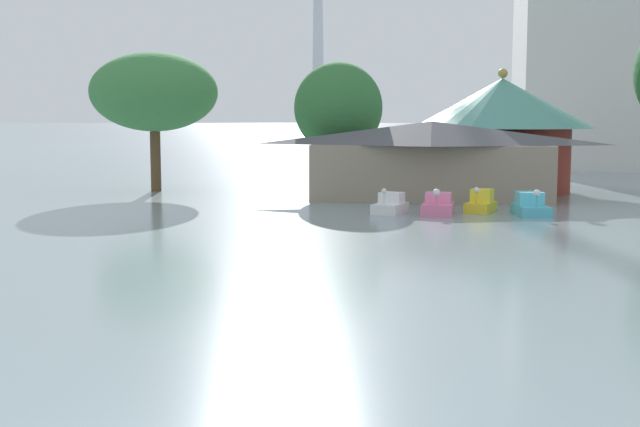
{
  "coord_description": "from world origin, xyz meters",
  "views": [
    {
      "loc": [
        4.53,
        -10.25,
        5.29
      ],
      "look_at": [
        0.11,
        20.38,
        1.68
      ],
      "focal_mm": 45.75,
      "sensor_mm": 36.0,
      "label": 1
    }
  ],
  "objects_px": {
    "pedal_boat_cyan": "(531,206)",
    "shoreline_tree_tall_left": "(154,92)",
    "boathouse": "(431,159)",
    "pedal_boat_white": "(390,205)",
    "pedal_boat_pink": "(438,206)",
    "shoreline_tree_mid": "(338,108)",
    "green_roof_pavilion": "(501,127)",
    "pedal_boat_yellow": "(481,203)"
  },
  "relations": [
    {
      "from": "pedal_boat_white",
      "to": "pedal_boat_pink",
      "type": "height_order",
      "value": "pedal_boat_pink"
    },
    {
      "from": "pedal_boat_pink",
      "to": "shoreline_tree_mid",
      "type": "distance_m",
      "value": 15.39
    },
    {
      "from": "pedal_boat_yellow",
      "to": "shoreline_tree_tall_left",
      "type": "bearing_deg",
      "value": -96.07
    },
    {
      "from": "pedal_boat_cyan",
      "to": "boathouse",
      "type": "height_order",
      "value": "boathouse"
    },
    {
      "from": "pedal_boat_pink",
      "to": "pedal_boat_cyan",
      "type": "bearing_deg",
      "value": 100.37
    },
    {
      "from": "green_roof_pavilion",
      "to": "pedal_boat_white",
      "type": "bearing_deg",
      "value": -115.6
    },
    {
      "from": "pedal_boat_cyan",
      "to": "shoreline_tree_tall_left",
      "type": "bearing_deg",
      "value": -122.09
    },
    {
      "from": "pedal_boat_yellow",
      "to": "green_roof_pavilion",
      "type": "height_order",
      "value": "green_roof_pavilion"
    },
    {
      "from": "pedal_boat_yellow",
      "to": "boathouse",
      "type": "relative_size",
      "value": 0.16
    },
    {
      "from": "boathouse",
      "to": "shoreline_tree_tall_left",
      "type": "relative_size",
      "value": 1.64
    },
    {
      "from": "pedal_boat_white",
      "to": "pedal_boat_cyan",
      "type": "xyz_separation_m",
      "value": [
        7.72,
        0.36,
        0.03
      ]
    },
    {
      "from": "shoreline_tree_mid",
      "to": "boathouse",
      "type": "bearing_deg",
      "value": -33.17
    },
    {
      "from": "pedal_boat_white",
      "to": "pedal_boat_pink",
      "type": "distance_m",
      "value": 2.66
    },
    {
      "from": "pedal_boat_yellow",
      "to": "pedal_boat_pink",
      "type": "bearing_deg",
      "value": -38.76
    },
    {
      "from": "pedal_boat_white",
      "to": "shoreline_tree_tall_left",
      "type": "height_order",
      "value": "shoreline_tree_tall_left"
    },
    {
      "from": "pedal_boat_pink",
      "to": "green_roof_pavilion",
      "type": "height_order",
      "value": "green_roof_pavilion"
    },
    {
      "from": "green_roof_pavilion",
      "to": "shoreline_tree_mid",
      "type": "bearing_deg",
      "value": -167.56
    },
    {
      "from": "pedal_boat_pink",
      "to": "shoreline_tree_tall_left",
      "type": "distance_m",
      "value": 24.52
    },
    {
      "from": "pedal_boat_yellow",
      "to": "pedal_boat_cyan",
      "type": "relative_size",
      "value": 0.84
    },
    {
      "from": "green_roof_pavilion",
      "to": "shoreline_tree_tall_left",
      "type": "bearing_deg",
      "value": -172.51
    },
    {
      "from": "boathouse",
      "to": "shoreline_tree_tall_left",
      "type": "xyz_separation_m",
      "value": [
        -19.97,
        3.62,
        4.5
      ]
    },
    {
      "from": "pedal_boat_white",
      "to": "shoreline_tree_mid",
      "type": "bearing_deg",
      "value": -143.16
    },
    {
      "from": "pedal_boat_white",
      "to": "pedal_boat_yellow",
      "type": "bearing_deg",
      "value": 123.03
    },
    {
      "from": "shoreline_tree_tall_left",
      "to": "pedal_boat_pink",
      "type": "bearing_deg",
      "value": -29.89
    },
    {
      "from": "pedal_boat_white",
      "to": "shoreline_tree_mid",
      "type": "distance_m",
      "value": 14.25
    },
    {
      "from": "pedal_boat_yellow",
      "to": "pedal_boat_cyan",
      "type": "distance_m",
      "value": 2.86
    },
    {
      "from": "pedal_boat_white",
      "to": "green_roof_pavilion",
      "type": "bearing_deg",
      "value": 171.4
    },
    {
      "from": "pedal_boat_white",
      "to": "boathouse",
      "type": "xyz_separation_m",
      "value": [
        2.18,
        8.0,
        2.22
      ]
    },
    {
      "from": "pedal_boat_yellow",
      "to": "boathouse",
      "type": "bearing_deg",
      "value": -138.22
    },
    {
      "from": "shoreline_tree_mid",
      "to": "pedal_boat_cyan",
      "type": "bearing_deg",
      "value": -44.52
    },
    {
      "from": "pedal_boat_yellow",
      "to": "shoreline_tree_mid",
      "type": "distance_m",
      "value": 15.49
    },
    {
      "from": "shoreline_tree_tall_left",
      "to": "shoreline_tree_mid",
      "type": "xyz_separation_m",
      "value": [
        13.34,
        0.72,
        -1.13
      ]
    },
    {
      "from": "shoreline_tree_mid",
      "to": "pedal_boat_white",
      "type": "bearing_deg",
      "value": -70.16
    },
    {
      "from": "pedal_boat_cyan",
      "to": "boathouse",
      "type": "bearing_deg",
      "value": -152.33
    },
    {
      "from": "pedal_boat_white",
      "to": "pedal_boat_yellow",
      "type": "relative_size",
      "value": 1.01
    },
    {
      "from": "pedal_boat_yellow",
      "to": "shoreline_tree_tall_left",
      "type": "height_order",
      "value": "shoreline_tree_tall_left"
    },
    {
      "from": "boathouse",
      "to": "pedal_boat_yellow",
      "type": "bearing_deg",
      "value": -66.1
    },
    {
      "from": "pedal_boat_cyan",
      "to": "shoreline_tree_tall_left",
      "type": "height_order",
      "value": "shoreline_tree_tall_left"
    },
    {
      "from": "boathouse",
      "to": "shoreline_tree_mid",
      "type": "distance_m",
      "value": 8.61
    },
    {
      "from": "pedal_boat_pink",
      "to": "pedal_boat_white",
      "type": "bearing_deg",
      "value": -88.21
    },
    {
      "from": "green_roof_pavilion",
      "to": "shoreline_tree_tall_left",
      "type": "distance_m",
      "value": 25.27
    },
    {
      "from": "green_roof_pavilion",
      "to": "pedal_boat_pink",
      "type": "bearing_deg",
      "value": -106.59
    }
  ]
}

